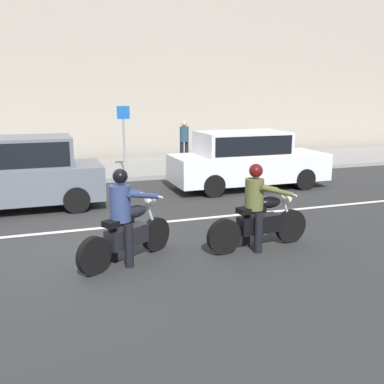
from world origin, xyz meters
The scene contains 10 objects.
ground_plane centered at (0.00, 0.00, 0.00)m, with size 80.00×80.00×0.00m, color #2D2D2D.
sidewalk_slab centered at (0.00, 8.00, 0.07)m, with size 40.00×4.40×0.14m, color gray.
building_facade centered at (0.00, 11.40, 4.62)m, with size 40.00×1.40×9.23m, color #A89E8E.
lane_marking_stripe centered at (0.06, 0.90, 0.00)m, with size 18.00×0.14×0.01m, color silver.
motorcycle_with_rider_denim_blue centered at (0.78, -1.22, 0.67)m, with size 1.80×1.19×1.63m.
motorcycle_with_rider_olive centered at (3.23, -1.32, 0.65)m, with size 2.13×0.72×1.60m.
parked_hatchback_slate_gray centered at (-0.90, 3.14, 0.93)m, with size 3.72×1.76×1.80m.
parked_sedan_white centered at (5.38, 3.64, 0.89)m, with size 4.72×1.82×1.72m.
street_sign_post centered at (2.32, 7.10, 1.54)m, with size 0.44×0.08×2.29m.
pedestrian_bystander centered at (4.75, 7.76, 1.11)m, with size 0.34×0.34×1.66m.
Camera 1 is at (-0.52, -8.40, 2.84)m, focal length 41.65 mm.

